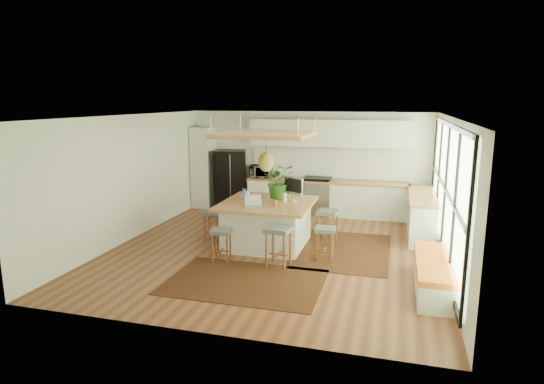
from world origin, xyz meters
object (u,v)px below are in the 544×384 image
(stool_near_left, at_px, (221,243))
(monitor, at_px, (293,188))
(stool_right_front, at_px, (325,241))
(stool_near_right, at_px, (278,248))
(island, at_px, (267,224))
(stool_left_side, at_px, (213,224))
(microwave, at_px, (261,170))
(fridge, at_px, (231,176))
(laptop, at_px, (253,201))
(stool_right_back, at_px, (328,227))
(island_plant, at_px, (279,185))

(stool_near_left, bearing_deg, monitor, 54.32)
(stool_right_front, bearing_deg, stool_near_right, -140.40)
(island, relative_size, stool_near_left, 2.95)
(stool_left_side, bearing_deg, microwave, 85.59)
(fridge, bearing_deg, island, -73.49)
(laptop, height_order, microwave, microwave)
(fridge, distance_m, island, 3.52)
(stool_near_left, bearing_deg, stool_right_back, 42.99)
(stool_near_left, bearing_deg, stool_near_right, 0.03)
(stool_right_back, height_order, monitor, monitor)
(stool_right_front, distance_m, stool_left_side, 2.60)
(stool_left_side, height_order, island_plant, island_plant)
(microwave, distance_m, island_plant, 2.74)
(stool_left_side, xyz_separation_m, laptop, (1.09, -0.53, 0.70))
(fridge, bearing_deg, stool_left_side, -93.48)
(monitor, xyz_separation_m, island_plant, (-0.34, 0.13, 0.03))
(stool_right_front, xyz_separation_m, stool_left_side, (-2.53, 0.58, 0.00))
(stool_right_back, height_order, island_plant, island_plant)
(laptop, height_order, monitor, monitor)
(stool_left_side, distance_m, monitor, 1.92)
(island, xyz_separation_m, stool_left_side, (-1.23, 0.05, -0.11))
(fridge, height_order, stool_near_right, fridge)
(island, height_order, island_plant, island_plant)
(stool_right_back, bearing_deg, stool_near_right, -111.62)
(microwave, bearing_deg, fridge, 173.08)
(laptop, bearing_deg, island_plant, 52.13)
(fridge, bearing_deg, stool_near_left, -88.47)
(fridge, distance_m, stool_right_back, 3.98)
(island, height_order, monitor, monitor)
(stool_right_back, bearing_deg, stool_right_front, -84.42)
(stool_near_right, bearing_deg, laptop, 135.76)
(stool_left_side, relative_size, monitor, 1.20)
(stool_near_right, bearing_deg, fridge, 120.76)
(stool_near_right, xyz_separation_m, monitor, (-0.06, 1.47, 0.83))
(stool_right_front, distance_m, monitor, 1.44)
(laptop, bearing_deg, fridge, 96.21)
(stool_near_left, xyz_separation_m, stool_left_side, (-0.66, 1.20, 0.00))
(monitor, bearing_deg, laptop, -96.76)
(stool_near_left, relative_size, stool_near_right, 0.83)
(stool_near_left, xyz_separation_m, island_plant, (0.71, 1.60, 0.86))
(stool_near_right, height_order, monitor, monitor)
(stool_near_right, relative_size, stool_left_side, 1.17)
(stool_right_front, bearing_deg, stool_right_back, 95.58)
(island, bearing_deg, laptop, -106.73)
(island, xyz_separation_m, stool_right_back, (1.20, 0.50, -0.11))
(fridge, relative_size, stool_right_front, 2.62)
(fridge, height_order, laptop, fridge)
(stool_near_left, relative_size, monitor, 1.16)
(monitor, relative_size, microwave, 0.90)
(stool_left_side, xyz_separation_m, island_plant, (1.37, 0.39, 0.86))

